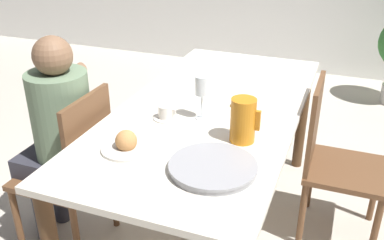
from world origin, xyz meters
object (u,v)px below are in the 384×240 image
at_px(red_pitcher, 243,120).
at_px(wine_glass_water, 202,87).
at_px(serving_tray, 213,167).
at_px(teacup_near_person, 166,113).
at_px(chair_person_side, 73,169).
at_px(bread_plate, 126,144).
at_px(chair_opposite, 333,159).
at_px(person_seated, 58,127).

distance_m(red_pitcher, wine_glass_water, 0.29).
relative_size(red_pitcher, serving_tray, 0.57).
bearing_deg(serving_tray, teacup_near_person, 134.91).
xyz_separation_m(chair_person_side, teacup_near_person, (0.47, 0.16, 0.33)).
height_order(chair_person_side, bread_plate, chair_person_side).
distance_m(chair_opposite, serving_tray, 0.96).
bearing_deg(teacup_near_person, red_pitcher, -11.83).
bearing_deg(person_seated, red_pitcher, -88.09).
bearing_deg(person_seated, serving_tray, -104.90).
relative_size(person_seated, serving_tray, 3.37).
bearing_deg(chair_person_side, serving_tray, -103.77).
height_order(chair_person_side, teacup_near_person, chair_person_side).
xyz_separation_m(person_seated, red_pitcher, (0.96, 0.03, 0.19)).
bearing_deg(wine_glass_water, bread_plate, -115.67).
distance_m(person_seated, bread_plate, 0.58).
distance_m(person_seated, serving_tray, 0.95).
bearing_deg(chair_opposite, red_pitcher, -36.74).
xyz_separation_m(person_seated, serving_tray, (0.91, -0.24, 0.11)).
distance_m(chair_person_side, red_pitcher, 0.96).
height_order(chair_person_side, person_seated, person_seated).
bearing_deg(bread_plate, person_seated, 157.40).
height_order(person_seated, red_pitcher, person_seated).
xyz_separation_m(person_seated, bread_plate, (0.52, -0.22, 0.12)).
bearing_deg(teacup_near_person, chair_person_side, -161.49).
bearing_deg(serving_tray, red_pitcher, 81.27).
height_order(teacup_near_person, serving_tray, teacup_near_person).
relative_size(teacup_near_person, serving_tray, 0.36).
relative_size(red_pitcher, teacup_near_person, 1.60).
xyz_separation_m(wine_glass_water, serving_tray, (0.20, -0.42, -0.15)).
height_order(wine_glass_water, bread_plate, wine_glass_water).
bearing_deg(bread_plate, chair_person_side, 157.86).
xyz_separation_m(wine_glass_water, bread_plate, (-0.19, -0.40, -0.13)).
height_order(person_seated, serving_tray, person_seated).
xyz_separation_m(chair_person_side, chair_opposite, (1.26, 0.59, 0.00)).
height_order(person_seated, bread_plate, person_seated).
bearing_deg(red_pitcher, bread_plate, -149.92).
bearing_deg(wine_glass_water, serving_tray, -64.83).
bearing_deg(person_seated, wine_glass_water, -75.94).
xyz_separation_m(chair_person_side, red_pitcher, (0.87, 0.07, 0.40)).
distance_m(chair_opposite, teacup_near_person, 0.96).
bearing_deg(serving_tray, bread_plate, 176.33).
bearing_deg(person_seated, chair_person_side, -114.81).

